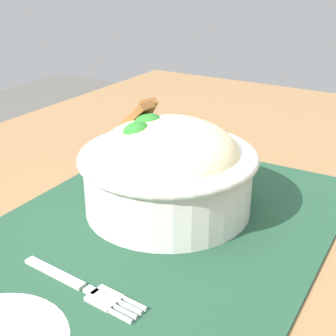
# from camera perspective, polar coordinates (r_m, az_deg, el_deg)

# --- Properties ---
(table) EXTENTS (1.32, 0.87, 0.75)m
(table) POSITION_cam_1_polar(r_m,az_deg,el_deg) (0.55, -0.13, -13.32)
(table) COLOR olive
(table) RESTS_ON ground_plane
(placemat) EXTENTS (0.45, 0.33, 0.00)m
(placemat) POSITION_cam_1_polar(r_m,az_deg,el_deg) (0.51, -0.83, -7.12)
(placemat) COLOR #1E422D
(placemat) RESTS_ON table
(bowl) EXTENTS (0.20, 0.20, 0.12)m
(bowl) POSITION_cam_1_polar(r_m,az_deg,el_deg) (0.52, -0.07, 0.10)
(bowl) COLOR silver
(bowl) RESTS_ON placemat
(fork) EXTENTS (0.03, 0.13, 0.00)m
(fork) POSITION_cam_1_polar(r_m,az_deg,el_deg) (0.43, -9.84, -13.88)
(fork) COLOR #B3B3B3
(fork) RESTS_ON placemat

